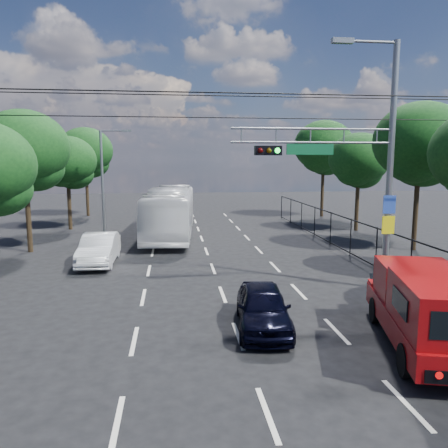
{
  "coord_description": "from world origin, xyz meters",
  "views": [
    {
      "loc": [
        -1.84,
        -8.05,
        5.13
      ],
      "look_at": [
        0.0,
        7.53,
        2.8
      ],
      "focal_mm": 35.0,
      "sensor_mm": 36.0,
      "label": 1
    }
  ],
  "objects": [
    {
      "name": "red_pickup",
      "position": [
        4.97,
        2.5,
        1.18
      ],
      "size": [
        3.53,
        6.29,
        2.22
      ],
      "color": "black",
      "rests_on": "ground"
    },
    {
      "name": "white_bus",
      "position": [
        -2.0,
        21.22,
        1.65
      ],
      "size": [
        3.55,
        11.99,
        3.3
      ],
      "primitive_type": "imported",
      "rotation": [
        0.0,
        0.0,
        -0.07
      ],
      "color": "silver",
      "rests_on": "ground"
    },
    {
      "name": "tree_right_e",
      "position": [
        11.62,
        30.02,
        5.94
      ],
      "size": [
        5.28,
        5.28,
        8.58
      ],
      "color": "black",
      "rests_on": "ground"
    },
    {
      "name": "tree_left_e",
      "position": [
        -9.58,
        33.02,
        5.53
      ],
      "size": [
        4.92,
        4.92,
        7.99
      ],
      "color": "black",
      "rests_on": "ground"
    },
    {
      "name": "white_van",
      "position": [
        -5.5,
        13.68,
        0.74
      ],
      "size": [
        1.59,
        4.52,
        1.49
      ],
      "primitive_type": "imported",
      "rotation": [
        0.0,
        0.0,
        -0.0
      ],
      "color": "white",
      "rests_on": "ground"
    },
    {
      "name": "ground",
      "position": [
        0.0,
        0.0,
        0.0
      ],
      "size": [
        120.0,
        120.0,
        0.0
      ],
      "primitive_type": "plane",
      "color": "black",
      "rests_on": "ground"
    },
    {
      "name": "tree_left_c",
      "position": [
        -9.78,
        17.02,
        5.4
      ],
      "size": [
        4.8,
        4.8,
        7.8
      ],
      "color": "black",
      "rests_on": "ground"
    },
    {
      "name": "navy_hatchback",
      "position": [
        0.84,
        4.49,
        0.66
      ],
      "size": [
        2.01,
        4.05,
        1.33
      ],
      "primitive_type": "imported",
      "rotation": [
        0.0,
        0.0,
        -0.12
      ],
      "color": "black",
      "rests_on": "ground"
    },
    {
      "name": "utility_wires",
      "position": [
        0.0,
        8.83,
        7.23
      ],
      "size": [
        22.0,
        5.04,
        0.74
      ],
      "color": "black",
      "rests_on": "ground"
    },
    {
      "name": "tree_right_c",
      "position": [
        11.82,
        15.02,
        5.73
      ],
      "size": [
        5.1,
        5.1,
        8.29
      ],
      "color": "black",
      "rests_on": "ground"
    },
    {
      "name": "signal_mast",
      "position": [
        5.28,
        7.99,
        5.24
      ],
      "size": [
        6.43,
        0.39,
        9.5
      ],
      "color": "slate",
      "rests_on": "ground"
    },
    {
      "name": "fence_right",
      "position": [
        7.6,
        12.17,
        1.03
      ],
      "size": [
        0.06,
        34.03,
        2.0
      ],
      "color": "black",
      "rests_on": "ground"
    },
    {
      "name": "lane_markings",
      "position": [
        -0.0,
        14.0,
        0.01
      ],
      "size": [
        6.12,
        38.0,
        0.01
      ],
      "color": "beige",
      "rests_on": "ground"
    },
    {
      "name": "tree_right_d",
      "position": [
        11.42,
        22.02,
        4.85
      ],
      "size": [
        4.32,
        4.32,
        7.02
      ],
      "color": "black",
      "rests_on": "ground"
    },
    {
      "name": "streetlight_left",
      "position": [
        -6.33,
        22.0,
        3.94
      ],
      "size": [
        2.09,
        0.22,
        7.08
      ],
      "color": "slate",
      "rests_on": "ground"
    },
    {
      "name": "tree_left_d",
      "position": [
        -9.38,
        25.02,
        4.72
      ],
      "size": [
        4.2,
        4.2,
        6.83
      ],
      "color": "black",
      "rests_on": "ground"
    }
  ]
}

